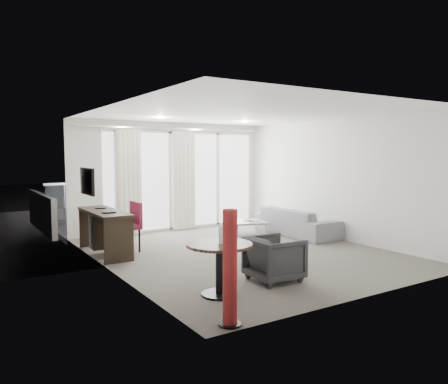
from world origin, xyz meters
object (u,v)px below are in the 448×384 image
sofa (296,222)px  rattan_chair_a (178,208)px  desk_chair (126,227)px  red_lamp (230,268)px  desk (105,232)px  tub_armchair (275,259)px  round_table (219,269)px  rattan_chair_b (211,204)px  coffee_table (248,229)px

sofa → rattan_chair_a: (-1.34, 3.32, 0.06)m
desk_chair → red_lamp: bearing=-95.3°
sofa → desk: bearing=83.3°
tub_armchair → sofa: size_ratio=0.34×
desk → sofa: 4.29m
desk → tub_armchair: size_ratio=2.39×
round_table → rattan_chair_a: size_ratio=1.17×
tub_armchair → rattan_chair_a: rattan_chair_a is taller
desk_chair → rattan_chair_b: desk_chair is taller
desk_chair → tub_armchair: desk_chair is taller
desk → round_table: size_ratio=1.98×
desk_chair → desk: bearing=171.3°
tub_armchair → rattan_chair_b: 6.31m
tub_armchair → coffee_table: 3.46m
tub_armchair → sofa: (2.68, 2.54, -0.02)m
desk → round_table: desk is taller
red_lamp → tub_armchair: 1.83m
round_table → rattan_chair_b: bearing=60.2°
coffee_table → rattan_chair_b: size_ratio=0.95×
rattan_chair_a → sofa: bearing=-58.9°
coffee_table → rattan_chair_b: bearing=75.8°
desk_chair → coffee_table: 2.88m
tub_armchair → desk: bearing=29.9°
rattan_chair_a → red_lamp: bearing=-103.0°
round_table → sofa: 4.58m
desk_chair → rattan_chair_b: 4.58m
desk → rattan_chair_b: rattan_chair_b is taller
round_table → coffee_table: (2.70, 3.16, -0.17)m
red_lamp → coffee_table: bearing=52.4°
round_table → rattan_chair_b: size_ratio=1.07×
red_lamp → rattan_chair_a: 7.46m
tub_armchair → desk_chair: bearing=24.1°
round_table → red_lamp: red_lamp is taller
desk_chair → rattan_chair_b: bearing=37.2°
coffee_table → desk: bearing=179.7°
red_lamp → rattan_chair_b: (3.85, 6.90, -0.23)m
coffee_table → rattan_chair_b: rattan_chair_b is taller
round_table → coffee_table: bearing=49.5°
tub_armchair → sofa: tub_armchair is taller
rattan_chair_a → rattan_chair_b: size_ratio=0.92×
tub_armchair → round_table: bearing=99.8°
desk_chair → round_table: 3.13m
red_lamp → rattan_chair_b: red_lamp is taller
round_table → rattan_chair_a: bearing=68.4°
rattan_chair_b → desk_chair: bearing=-124.3°
red_lamp → coffee_table: size_ratio=1.64×
tub_armchair → rattan_chair_b: (2.38, 5.84, 0.08)m
desk → sofa: bearing=-6.7°
round_table → rattan_chair_a: 6.44m
desk_chair → rattan_chair_a: size_ratio=1.27×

